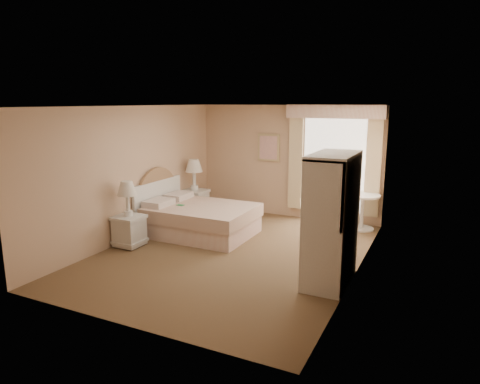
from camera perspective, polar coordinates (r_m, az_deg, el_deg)
The scene contains 9 objects.
room at distance 7.17m, azimuth -1.01°, elevation 1.33°, with size 4.21×5.51×2.51m.
window at distance 9.28m, azimuth 12.31°, elevation 4.07°, with size 2.05×0.22×2.51m.
framed_art at distance 9.76m, azimuth 3.83°, elevation 5.94°, with size 0.52×0.04×0.62m.
bed at distance 8.48m, azimuth -5.77°, elevation -3.42°, with size 2.06×1.54×1.36m.
nightstand_near at distance 7.95m, azimuth -14.61°, elevation -3.95°, with size 0.49×0.49×1.18m.
nightstand_far at distance 9.70m, azimuth -6.08°, elevation -0.50°, with size 0.54×0.54×1.30m.
round_table at distance 9.05m, azimuth 16.00°, elevation -1.82°, with size 0.69×0.69×0.73m.
cafe_chair at distance 9.17m, azimuth 13.65°, elevation -1.48°, with size 0.43×0.43×0.85m.
armoire at distance 6.25m, azimuth 12.11°, elevation -5.00°, with size 0.57×1.13×1.88m.
Camera 1 is at (3.17, -6.29, 2.58)m, focal length 32.00 mm.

